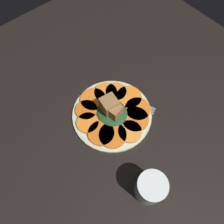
{
  "coord_description": "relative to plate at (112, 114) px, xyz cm",
  "views": [
    {
      "loc": [
        -23.56,
        20.13,
        65.03
      ],
      "look_at": [
        0.0,
        0.0,
        4.1
      ],
      "focal_mm": 35.0,
      "sensor_mm": 36.0,
      "label": 1
    }
  ],
  "objects": [
    {
      "name": "table_slab",
      "position": [
        0.0,
        0.0,
        -1.52
      ],
      "size": [
        120.0,
        120.0,
        2.0
      ],
      "primitive_type": "cube",
      "color": "black",
      "rests_on": "ground"
    },
    {
      "name": "plate",
      "position": [
        0.0,
        0.0,
        0.0
      ],
      "size": [
        25.31,
        25.31,
        1.05
      ],
      "color": "beige",
      "rests_on": "table_slab"
    },
    {
      "name": "carrot_slice_0",
      "position": [
        7.08,
        -3.3,
        0.99
      ],
      "size": [
        7.7,
        7.7,
        0.81
      ],
      "primitive_type": "cylinder",
      "color": "orange",
      "rests_on": "plate"
    },
    {
      "name": "carrot_slice_1",
      "position": [
        7.72,
        1.47,
        0.99
      ],
      "size": [
        8.45,
        8.45,
        0.81
      ],
      "primitive_type": "cylinder",
      "color": "orange",
      "rests_on": "plate"
    },
    {
      "name": "carrot_slice_2",
      "position": [
        6.06,
        5.52,
        0.99
      ],
      "size": [
        7.03,
        7.03,
        0.81
      ],
      "primitive_type": "cylinder",
      "color": "orange",
      "rests_on": "plate"
    },
    {
      "name": "carrot_slice_3",
      "position": [
        2.29,
        7.96,
        0.99
      ],
      "size": [
        6.92,
        6.92,
        0.81
      ],
      "primitive_type": "cylinder",
      "color": "orange",
      "rests_on": "plate"
    },
    {
      "name": "carrot_slice_4",
      "position": [
        -3.06,
        6.96,
        0.99
      ],
      "size": [
        8.08,
        8.08,
        0.81
      ],
      "primitive_type": "cylinder",
      "color": "orange",
      "rests_on": "plate"
    },
    {
      "name": "carrot_slice_5",
      "position": [
        -5.8,
        4.71,
        0.99
      ],
      "size": [
        8.46,
        8.46,
        0.81
      ],
      "primitive_type": "cylinder",
      "color": "orange",
      "rests_on": "plate"
    },
    {
      "name": "carrot_slice_6",
      "position": [
        -8.32,
        0.5,
        0.99
      ],
      "size": [
        7.3,
        7.3,
        0.81
      ],
      "primitive_type": "cylinder",
      "color": "orange",
      "rests_on": "plate"
    },
    {
      "name": "carrot_slice_7",
      "position": [
        -6.33,
        -4.02,
        0.99
      ],
      "size": [
        8.64,
        8.64,
        0.81
      ],
      "primitive_type": "cylinder",
      "color": "orange",
      "rests_on": "plate"
    },
    {
      "name": "carrot_slice_8",
      "position": [
        -4.27,
        -7.09,
        0.99
      ],
      "size": [
        8.25,
        8.25,
        0.81
      ],
      "primitive_type": "cylinder",
      "color": "orange",
      "rests_on": "plate"
    },
    {
      "name": "carrot_slice_9",
      "position": [
        0.79,
        -7.93,
        0.99
      ],
      "size": [
        8.49,
        8.49,
        0.81
      ],
      "primitive_type": "cylinder",
      "color": "orange",
      "rests_on": "plate"
    },
    {
      "name": "carrot_slice_10",
      "position": [
        5.11,
        -6.11,
        0.99
      ],
      "size": [
        7.01,
        7.01,
        0.81
      ],
      "primitive_type": "cylinder",
      "color": "orange",
      "rests_on": "plate"
    },
    {
      "name": "center_pile",
      "position": [
        0.21,
        0.02,
        3.1
      ],
      "size": [
        10.18,
        9.16,
        6.38
      ],
      "color": "#1E4723",
      "rests_on": "plate"
    },
    {
      "name": "fork",
      "position": [
        -0.2,
        -6.77,
        0.78
      ],
      "size": [
        17.96,
        9.7,
        0.4
      ],
      "rotation": [
        0.0,
        0.0,
        0.44
      ],
      "color": "#B2B2B7",
      "rests_on": "plate"
    },
    {
      "name": "water_glass",
      "position": [
        -23.84,
        7.57,
        4.22
      ],
      "size": [
        7.61,
        7.61,
        9.48
      ],
      "color": "silver",
      "rests_on": "table_slab"
    }
  ]
}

